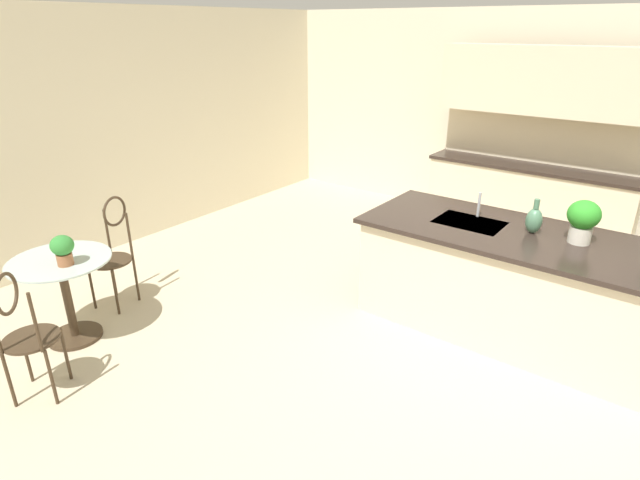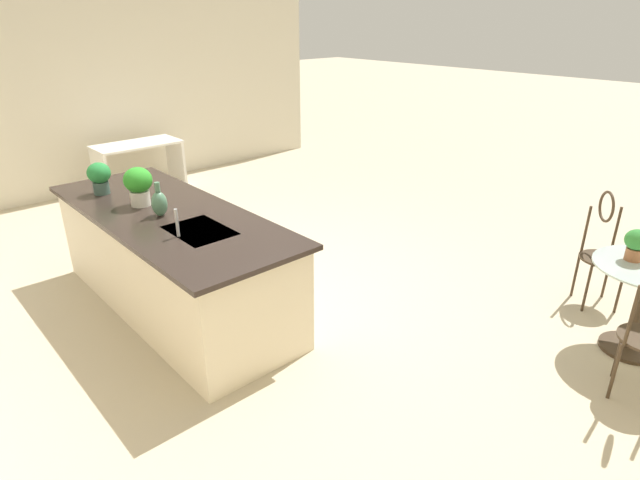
{
  "view_description": "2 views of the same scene",
  "coord_description": "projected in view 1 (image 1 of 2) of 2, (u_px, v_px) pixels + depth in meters",
  "views": [
    {
      "loc": [
        1.21,
        -3.21,
        2.49
      ],
      "look_at": [
        -0.82,
        -0.53,
        1.07
      ],
      "focal_mm": 28.75,
      "sensor_mm": 36.0,
      "label": 1
    },
    {
      "loc": [
        -3.67,
        2.67,
        2.48
      ],
      "look_at": [
        -1.11,
        0.37,
        0.98
      ],
      "focal_mm": 29.39,
      "sensor_mm": 36.0,
      "label": 2
    }
  ],
  "objects": [
    {
      "name": "chair_by_island",
      "position": [
        113.0,
        247.0,
        4.77
      ],
      "size": [
        0.47,
        0.52,
        1.04
      ],
      "color": "#3D2D1E",
      "rests_on": "ground"
    },
    {
      "name": "upper_cabinet_run",
      "position": [
        546.0,
        81.0,
        5.82
      ],
      "size": [
        2.4,
        0.36,
        0.76
      ],
      "color": "beige",
      "rests_on": "back_counter_run"
    },
    {
      "name": "wall_back",
      "position": [
        584.0,
        127.0,
        6.16
      ],
      "size": [
        9.0,
        0.12,
        2.7
      ],
      "primitive_type": "cube",
      "color": "beige",
      "rests_on": "ground"
    },
    {
      "name": "vase_on_counter",
      "position": [
        534.0,
        220.0,
        4.14
      ],
      "size": [
        0.13,
        0.13,
        0.29
      ],
      "color": "#4C7A5B",
      "rests_on": "kitchen_island"
    },
    {
      "name": "back_counter_run",
      "position": [
        527.0,
        198.0,
        6.39
      ],
      "size": [
        2.44,
        0.64,
        1.52
      ],
      "color": "beige",
      "rests_on": "ground"
    },
    {
      "name": "bistro_table",
      "position": [
        66.0,
        292.0,
        4.24
      ],
      "size": [
        0.8,
        0.8,
        0.74
      ],
      "color": "#3D2D1E",
      "rests_on": "ground"
    },
    {
      "name": "kitchen_island",
      "position": [
        526.0,
        287.0,
        4.28
      ],
      "size": [
        2.8,
        1.06,
        0.92
      ],
      "color": "beige",
      "rests_on": "ground"
    },
    {
      "name": "sink_faucet",
      "position": [
        479.0,
        205.0,
        4.5
      ],
      "size": [
        0.02,
        0.02,
        0.22
      ],
      "primitive_type": "cylinder",
      "color": "#B2B5BA",
      "rests_on": "kitchen_island"
    },
    {
      "name": "chair_near_window",
      "position": [
        24.0,
        330.0,
        3.49
      ],
      "size": [
        0.54,
        0.54,
        1.04
      ],
      "color": "#3D2D1E",
      "rests_on": "ground"
    },
    {
      "name": "potted_plant_counter_near",
      "position": [
        583.0,
        219.0,
        3.92
      ],
      "size": [
        0.24,
        0.24,
        0.34
      ],
      "color": "beige",
      "rests_on": "kitchen_island"
    },
    {
      "name": "potted_plant_on_table",
      "position": [
        63.0,
        248.0,
        3.99
      ],
      "size": [
        0.18,
        0.18,
        0.25
      ],
      "color": "#9E603D",
      "rests_on": "bistro_table"
    },
    {
      "name": "wall_left_window",
      "position": [
        108.0,
        133.0,
        5.85
      ],
      "size": [
        0.12,
        7.8,
        2.7
      ],
      "primitive_type": "cube",
      "color": "beige",
      "rests_on": "ground"
    },
    {
      "name": "ground_plane",
      "position": [
        445.0,
        370.0,
        4.0
      ],
      "size": [
        40.0,
        40.0,
        0.0
      ],
      "primitive_type": "plane",
      "color": "beige"
    }
  ]
}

